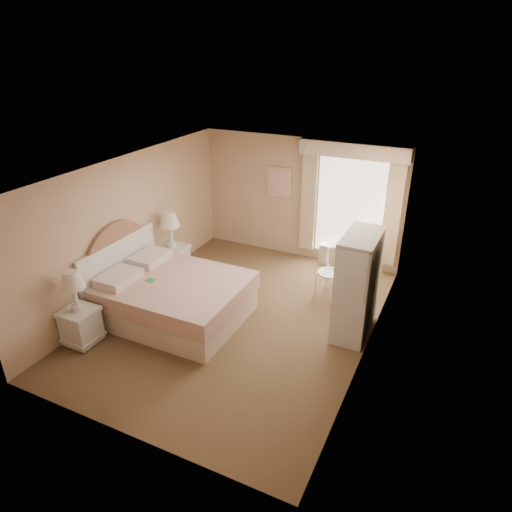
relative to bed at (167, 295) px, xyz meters
The scene contains 9 objects.
room 1.46m from the bed, 19.98° to the left, with size 4.21×5.51×2.51m.
window 3.86m from the bed, 54.76° to the left, with size 2.05×0.22×2.51m.
framed_art 3.39m from the bed, 78.04° to the left, with size 0.52×0.04×0.62m.
bed is the anchor object (origin of this frame).
nightstand_near 1.41m from the bed, 121.26° to the right, with size 0.50×0.50×1.20m.
nightstand_far 1.41m from the bed, 121.24° to the left, with size 0.54×0.54×1.30m.
round_table 3.54m from the bed, 46.40° to the left, with size 0.67×0.67×0.71m.
cafe_chair 2.90m from the bed, 39.25° to the left, with size 0.54×0.54×0.90m.
armoire 3.06m from the bed, 16.66° to the left, with size 0.50×1.00×1.66m.
Camera 1 is at (3.02, -5.64, 4.23)m, focal length 32.00 mm.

